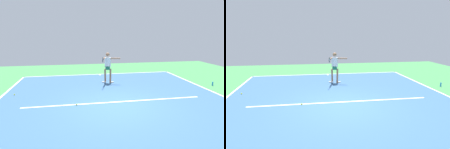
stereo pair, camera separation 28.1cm
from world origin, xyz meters
The scene contains 9 objects.
ground_plane centered at (0.00, 0.00, 0.00)m, with size 21.87×21.87×0.00m, color #428E4C.
court_surface centered at (0.00, 0.00, 0.00)m, with size 10.29×12.60×0.00m, color #38608E.
court_line_baseline_near centered at (0.00, -6.25, 0.00)m, with size 10.29×0.10×0.01m, color white.
court_line_service centered at (0.00, -0.45, 0.00)m, with size 7.72×0.10×0.01m, color white.
court_line_centre_mark centered at (0.00, -6.05, 0.00)m, with size 0.10×0.30×0.01m, color white.
tennis_player centered at (-0.18, -3.73, 1.04)m, with size 1.16×1.15×1.80m.
tennis_ball_centre_court centered at (1.66, -0.36, 0.03)m, with size 0.07×0.07×0.07m, color yellow.
tennis_ball_near_service_line centered at (4.57, -2.24, 0.03)m, with size 0.07×0.07×0.07m, color yellow.
water_bottle centered at (-5.85, -2.05, 0.11)m, with size 0.07×0.07×0.22m, color blue.
Camera 2 is at (1.33, 7.41, 2.93)m, focal length 31.48 mm.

